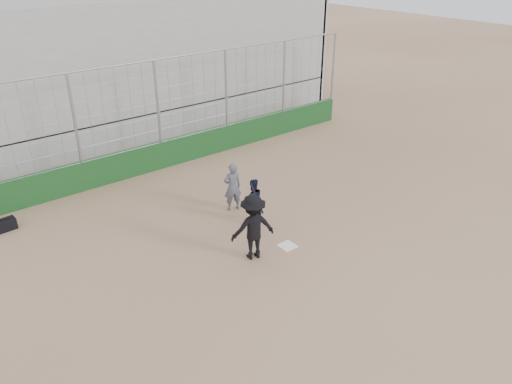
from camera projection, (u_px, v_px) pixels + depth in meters
ground at (287, 246)px, 13.94m from camera, size 90.00×90.00×0.00m
home_plate at (287, 246)px, 13.93m from camera, size 0.44×0.44×0.02m
backstop at (161, 143)px, 18.38m from camera, size 18.10×0.25×4.04m
bleachers at (99, 66)px, 20.94m from camera, size 20.25×6.70×6.98m
batter_at_plate at (253, 227)px, 13.08m from camera, size 1.34×1.01×1.98m
catcher_crouched at (253, 208)px, 14.86m from camera, size 0.75×0.61×1.01m
umpire at (233, 189)px, 15.54m from camera, size 0.65×0.51×1.42m
equipment_bag at (2, 226)px, 14.60m from camera, size 0.80×0.38×0.37m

